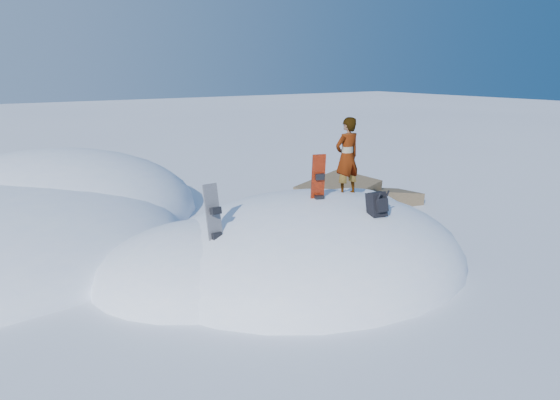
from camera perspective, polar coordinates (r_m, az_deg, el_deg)
ground at (r=11.69m, az=3.19°, el=-6.75°), size 120.00×120.00×0.00m
snow_mound at (r=11.77m, az=1.81°, el=-6.59°), size 8.00×6.00×3.00m
rock_outcrop at (r=16.16m, az=7.23°, el=-0.96°), size 4.68×4.41×1.68m
snowboard_red at (r=11.06m, az=3.99°, el=1.07°), size 0.32×0.26×1.51m
snowboard_dark at (r=9.94m, az=-6.81°, el=-2.71°), size 0.32×0.33×1.56m
backpack at (r=10.63m, az=10.14°, el=-0.46°), size 0.36×0.40×0.55m
gear_pile at (r=9.37m, az=-2.42°, el=-11.33°), size 0.93×0.80×0.25m
person at (r=11.89m, az=7.02°, el=4.51°), size 0.63×0.42×1.71m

